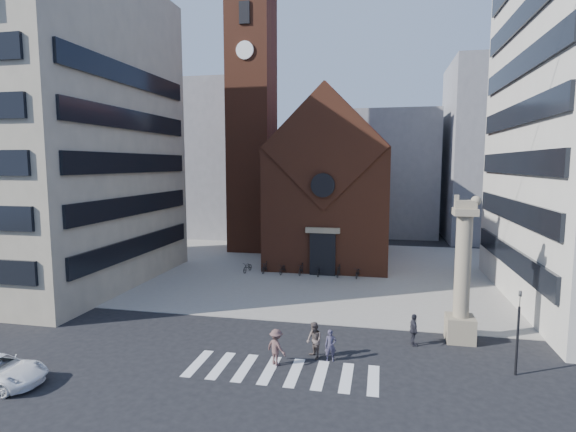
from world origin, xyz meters
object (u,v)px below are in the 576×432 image
object	(u,v)px
pedestrian_0	(330,346)
pedestrian_1	(314,340)
lion_column	(462,284)
traffic_light	(518,331)
scooter_0	(248,267)
pedestrian_2	(414,330)

from	to	relation	value
pedestrian_0	pedestrian_1	distance (m)	0.93
lion_column	pedestrian_1	xyz separation A→B (m)	(-8.10, -4.10, -2.47)
traffic_light	scooter_0	world-z (taller)	traffic_light
lion_column	pedestrian_2	size ratio (longest dim) A/B	4.63
traffic_light	pedestrian_0	distance (m)	9.31
traffic_light	pedestrian_1	bearing A→B (deg)	-179.41
lion_column	scooter_0	bearing A→B (deg)	141.64
pedestrian_2	pedestrian_1	bearing A→B (deg)	104.62
pedestrian_1	pedestrian_2	size ratio (longest dim) A/B	1.05
traffic_light	pedestrian_2	size ratio (longest dim) A/B	2.30
traffic_light	pedestrian_0	xyz separation A→B (m)	(-9.19, -0.28, -1.44)
pedestrian_1	scooter_0	size ratio (longest dim) A/B	1.09
lion_column	scooter_0	xyz separation A→B (m)	(-17.25, 13.65, -2.93)
pedestrian_1	scooter_0	bearing A→B (deg)	171.28
pedestrian_1	lion_column	bearing A→B (deg)	80.88
pedestrian_0	pedestrian_2	distance (m)	5.38
pedestrian_2	scooter_0	distance (m)	20.82
pedestrian_0	pedestrian_2	size ratio (longest dim) A/B	0.90
lion_column	traffic_light	distance (m)	4.62
lion_column	pedestrian_0	xyz separation A→B (m)	(-7.20, -4.28, -2.61)
pedestrian_2	lion_column	bearing A→B (deg)	-78.33
traffic_light	pedestrian_1	distance (m)	10.18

